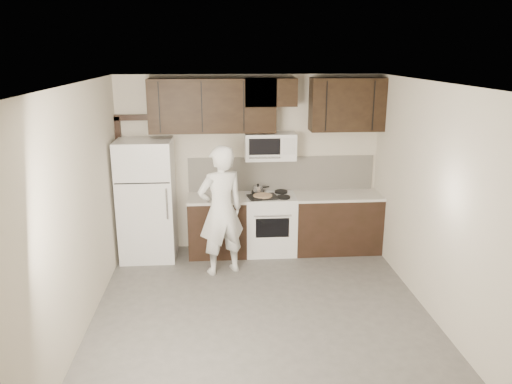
{
  "coord_description": "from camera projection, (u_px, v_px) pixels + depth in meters",
  "views": [
    {
      "loc": [
        -0.48,
        -5.3,
        3.04
      ],
      "look_at": [
        -0.0,
        0.9,
        1.27
      ],
      "focal_mm": 35.0,
      "sensor_mm": 36.0,
      "label": 1
    }
  ],
  "objects": [
    {
      "name": "microwave",
      "position": [
        270.0,
        146.0,
        7.49
      ],
      "size": [
        0.76,
        0.42,
        0.4
      ],
      "color": "white",
      "rests_on": "upper_cabinets"
    },
    {
      "name": "baking_tray",
      "position": [
        263.0,
        197.0,
        7.47
      ],
      "size": [
        0.47,
        0.39,
        0.02
      ],
      "primitive_type": "cube",
      "rotation": [
        0.0,
        0.0,
        0.17
      ],
      "color": "black",
      "rests_on": "counter_run"
    },
    {
      "name": "stove",
      "position": [
        270.0,
        224.0,
        7.7
      ],
      "size": [
        0.76,
        0.66,
        0.94
      ],
      "color": "white",
      "rests_on": "floor"
    },
    {
      "name": "back_wall",
      "position": [
        249.0,
        163.0,
        7.73
      ],
      "size": [
        4.0,
        0.0,
        4.0
      ],
      "primitive_type": "plane",
      "rotation": [
        1.57,
        0.0,
        0.0
      ],
      "color": "beige",
      "rests_on": "ground"
    },
    {
      "name": "saucepan",
      "position": [
        258.0,
        189.0,
        7.69
      ],
      "size": [
        0.26,
        0.17,
        0.15
      ],
      "color": "silver",
      "rests_on": "stove"
    },
    {
      "name": "person",
      "position": [
        221.0,
        211.0,
        6.86
      ],
      "size": [
        0.78,
        0.66,
        1.83
      ],
      "primitive_type": "imported",
      "rotation": [
        0.0,
        0.0,
        3.53
      ],
      "color": "white",
      "rests_on": "floor"
    },
    {
      "name": "counter_run",
      "position": [
        290.0,
        223.0,
        7.72
      ],
      "size": [
        2.95,
        0.64,
        0.91
      ],
      "color": "black",
      "rests_on": "floor"
    },
    {
      "name": "floor",
      "position": [
        262.0,
        315.0,
        5.94
      ],
      "size": [
        4.5,
        4.5,
        0.0
      ],
      "primitive_type": "plane",
      "color": "#555350",
      "rests_on": "ground"
    },
    {
      "name": "backsplash",
      "position": [
        281.0,
        173.0,
        7.81
      ],
      "size": [
        2.9,
        0.02,
        0.54
      ],
      "primitive_type": "cube",
      "color": "silver",
      "rests_on": "counter_run"
    },
    {
      "name": "upper_cabinets",
      "position": [
        264.0,
        104.0,
        7.33
      ],
      "size": [
        3.48,
        0.35,
        0.78
      ],
      "color": "black",
      "rests_on": "back_wall"
    },
    {
      "name": "refrigerator",
      "position": [
        147.0,
        200.0,
        7.4
      ],
      "size": [
        0.8,
        0.76,
        1.8
      ],
      "color": "white",
      "rests_on": "floor"
    },
    {
      "name": "ceiling",
      "position": [
        263.0,
        84.0,
        5.21
      ],
      "size": [
        4.5,
        4.5,
        0.0
      ],
      "primitive_type": "plane",
      "rotation": [
        3.14,
        0.0,
        0.0
      ],
      "color": "white",
      "rests_on": "back_wall"
    },
    {
      "name": "door_trim",
      "position": [
        124.0,
        172.0,
        7.58
      ],
      "size": [
        0.5,
        0.08,
        2.12
      ],
      "color": "black",
      "rests_on": "floor"
    },
    {
      "name": "pizza",
      "position": [
        263.0,
        196.0,
        7.46
      ],
      "size": [
        0.33,
        0.33,
        0.02
      ],
      "primitive_type": "cylinder",
      "rotation": [
        0.0,
        0.0,
        0.17
      ],
      "color": "#D1B38C",
      "rests_on": "baking_tray"
    }
  ]
}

